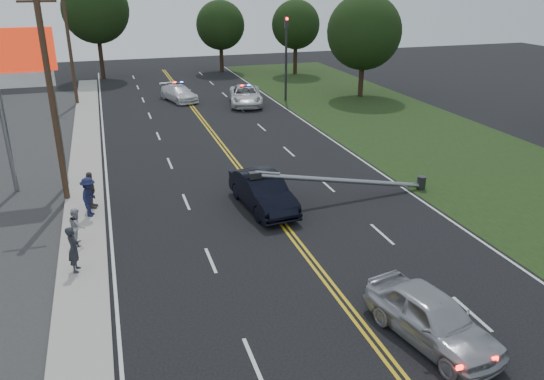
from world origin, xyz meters
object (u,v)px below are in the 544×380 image
object	(u,v)px
fallen_streetlight	(353,181)
utility_pole_far	(69,43)
emergency_a	(246,95)
bystander_b	(77,226)
bystander_d	(91,190)
waiting_sedan	(432,317)
bystander_a	(74,249)
pylon_sign	(22,71)
utility_pole_mid	(52,97)
traffic_signal	(286,52)
crashed_sedan	(263,192)
bystander_c	(89,197)
emergency_b	(179,93)

from	to	relation	value
fallen_streetlight	utility_pole_far	world-z (taller)	utility_pole_far
emergency_a	bystander_b	xyz separation A→B (m)	(-13.06, -22.70, 0.10)
utility_pole_far	bystander_b	size ratio (longest dim) A/B	6.51
utility_pole_far	bystander_d	distance (m)	24.01
waiting_sedan	bystander_b	distance (m)	13.92
bystander_a	pylon_sign	bearing A→B (deg)	18.33
utility_pole_far	utility_pole_mid	bearing A→B (deg)	-90.00
pylon_sign	traffic_signal	size ratio (longest dim) A/B	1.13
utility_pole_far	crashed_sedan	bearing A→B (deg)	-71.03
fallen_streetlight	crashed_sedan	size ratio (longest dim) A/B	1.87
traffic_signal	bystander_d	distance (m)	25.71
crashed_sedan	bystander_c	bearing A→B (deg)	165.17
crashed_sedan	traffic_signal	bearing A→B (deg)	63.01
utility_pole_far	bystander_b	distance (m)	27.54
waiting_sedan	fallen_streetlight	bearing A→B (deg)	64.42
utility_pole_mid	emergency_a	bearing A→B (deg)	51.88
crashed_sedan	emergency_b	world-z (taller)	crashed_sedan
bystander_a	utility_pole_mid	bearing A→B (deg)	11.58
utility_pole_mid	pylon_sign	bearing A→B (deg)	123.02
bystander_d	crashed_sedan	bearing A→B (deg)	-92.14
pylon_sign	fallen_streetlight	world-z (taller)	pylon_sign
utility_pole_mid	bystander_b	bearing A→B (deg)	-82.68
pylon_sign	bystander_a	bearing A→B (deg)	-78.54
bystander_b	bystander_c	world-z (taller)	bystander_c
fallen_streetlight	utility_pole_mid	xyz separation A→B (m)	(-13.39, 4.00, 4.17)
traffic_signal	bystander_b	distance (m)	28.86
utility_pole_mid	waiting_sedan	xyz separation A→B (m)	(10.84, -14.71, -4.30)
waiting_sedan	emergency_a	xyz separation A→B (m)	(2.89, 32.20, 0.00)
emergency_b	pylon_sign	bearing A→B (deg)	-135.00
fallen_streetlight	utility_pole_mid	world-z (taller)	utility_pole_mid
utility_pole_far	emergency_a	size ratio (longest dim) A/B	1.77
pylon_sign	utility_pole_mid	bearing A→B (deg)	-56.98
utility_pole_mid	emergency_b	world-z (taller)	utility_pole_mid
utility_pole_far	fallen_streetlight	bearing A→B (deg)	-62.76
pylon_sign	crashed_sedan	bearing A→B (deg)	-29.71
fallen_streetlight	bystander_b	distance (m)	12.78
pylon_sign	bystander_b	size ratio (longest dim) A/B	5.20
fallen_streetlight	bystander_b	bearing A→B (deg)	-174.57
bystander_c	bystander_d	distance (m)	0.89
utility_pole_mid	waiting_sedan	bearing A→B (deg)	-53.61
emergency_b	bystander_c	distance (m)	24.35
fallen_streetlight	bystander_b	xyz separation A→B (m)	(-12.72, -1.21, -0.03)
crashed_sedan	bystander_d	bearing A→B (deg)	158.80
bystander_b	bystander_c	size ratio (longest dim) A/B	0.84
fallen_streetlight	emergency_a	size ratio (longest dim) A/B	1.66
crashed_sedan	bystander_b	size ratio (longest dim) A/B	3.26
utility_pole_far	waiting_sedan	distance (m)	38.51
pylon_sign	utility_pole_far	distance (m)	20.06
waiting_sedan	bystander_d	xyz separation A→B (m)	(-9.64, 13.08, 0.22)
bystander_a	utility_pole_far	bearing A→B (deg)	8.06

